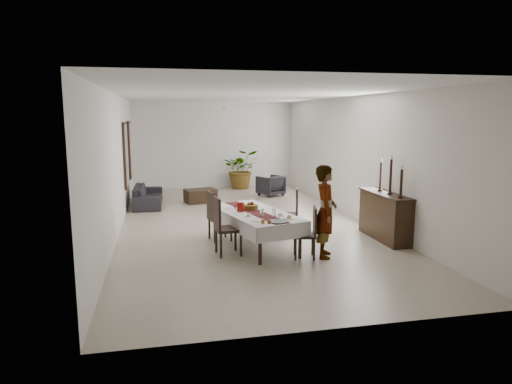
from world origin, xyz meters
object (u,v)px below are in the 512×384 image
object	(u,v)px
dining_table_top	(254,213)
woman	(325,212)
sideboard_body	(385,217)
sofa	(148,196)
red_pitcher	(241,207)

from	to	relation	value
dining_table_top	woman	distance (m)	1.54
sideboard_body	dining_table_top	bearing A→B (deg)	179.59
woman	sofa	xyz separation A→B (m)	(-3.44, 5.94, -0.59)
dining_table_top	sofa	distance (m)	5.48
dining_table_top	sideboard_body	bearing A→B (deg)	-14.82
sofa	dining_table_top	bearing A→B (deg)	-153.96
dining_table_top	sofa	size ratio (longest dim) A/B	1.12
woman	sideboard_body	world-z (taller)	woman
red_pitcher	sofa	bearing A→B (deg)	111.94
red_pitcher	sideboard_body	size ratio (longest dim) A/B	0.12
dining_table_top	sofa	xyz separation A→B (m)	(-2.25, 4.98, -0.40)
woman	sideboard_body	size ratio (longest dim) A/B	1.07
sofa	red_pitcher	bearing A→B (deg)	-156.29
woman	sideboard_body	xyz separation A→B (m)	(1.75, 0.93, -0.39)
woman	red_pitcher	bearing A→B (deg)	74.25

